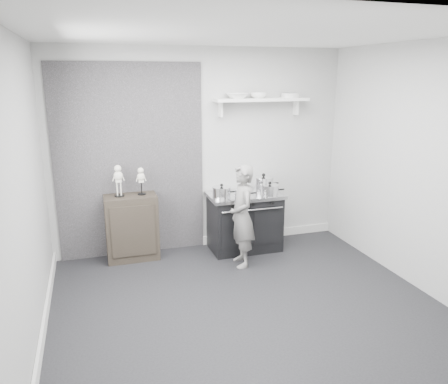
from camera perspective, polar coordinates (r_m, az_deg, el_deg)
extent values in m
plane|color=black|center=(4.73, 2.91, -14.59)|extent=(4.00, 4.00, 0.00)
cube|color=#A7A7A4|center=(5.92, -2.94, 5.41)|extent=(4.00, 0.02, 2.70)
cube|color=#A7A7A4|center=(2.70, 16.68, -7.15)|extent=(4.00, 0.02, 2.70)
cube|color=#A7A7A4|center=(4.02, -24.68, -0.62)|extent=(0.02, 3.60, 2.70)
cube|color=#A7A7A4|center=(5.26, 24.06, 2.89)|extent=(0.02, 3.60, 2.70)
cube|color=silver|center=(4.13, 3.44, 20.03)|extent=(4.00, 3.60, 0.02)
cube|color=black|center=(5.77, -12.10, 3.83)|extent=(1.90, 0.02, 2.50)
cube|color=silver|center=(6.55, 5.79, -5.39)|extent=(2.00, 0.03, 0.12)
cube|color=silver|center=(4.51, -22.56, -16.60)|extent=(0.03, 3.60, 0.12)
cube|color=white|center=(5.97, 4.91, 11.93)|extent=(1.30, 0.26, 0.04)
cube|color=white|center=(5.86, -0.46, 10.75)|extent=(0.03, 0.12, 0.20)
cube|color=white|center=(6.27, 9.39, 10.84)|extent=(0.03, 0.12, 0.20)
cube|color=black|center=(6.01, 2.69, -4.06)|extent=(0.93, 0.56, 0.75)
cube|color=silver|center=(5.89, 2.73, -0.42)|extent=(0.99, 0.60, 0.05)
cube|color=black|center=(5.69, 1.52, -4.99)|extent=(0.39, 0.02, 0.48)
cube|color=black|center=(5.84, 5.70, -4.52)|extent=(0.39, 0.02, 0.48)
cylinder|color=silver|center=(5.65, 3.78, -2.36)|extent=(0.84, 0.02, 0.02)
cylinder|color=black|center=(5.55, 1.05, -1.84)|extent=(0.04, 0.03, 0.04)
cylinder|color=black|center=(5.64, 3.75, -1.59)|extent=(0.04, 0.03, 0.04)
cylinder|color=black|center=(5.74, 6.35, -1.35)|extent=(0.04, 0.03, 0.04)
cube|color=black|center=(5.80, -11.95, -4.51)|extent=(0.66, 0.38, 0.86)
imported|color=slate|center=(5.42, 2.38, -3.16)|extent=(0.34, 0.49, 1.29)
cylinder|color=silver|center=(5.68, -0.31, -0.08)|extent=(0.24, 0.24, 0.13)
cylinder|color=silver|center=(5.66, -0.31, 0.61)|extent=(0.24, 0.24, 0.01)
sphere|color=black|center=(5.66, -0.31, 0.89)|extent=(0.04, 0.04, 0.04)
cylinder|color=black|center=(5.73, 1.20, 0.04)|extent=(0.10, 0.02, 0.02)
cylinder|color=silver|center=(6.05, 5.16, 1.03)|extent=(0.27, 0.27, 0.18)
cylinder|color=silver|center=(6.02, 5.18, 1.92)|extent=(0.28, 0.28, 0.01)
sphere|color=black|center=(6.02, 5.19, 2.22)|extent=(0.05, 0.05, 0.05)
cylinder|color=black|center=(6.11, 6.69, 1.15)|extent=(0.10, 0.02, 0.02)
cylinder|color=silver|center=(5.82, 5.98, 0.20)|extent=(0.24, 0.24, 0.13)
cylinder|color=silver|center=(5.80, 6.00, 0.89)|extent=(0.25, 0.25, 0.01)
sphere|color=black|center=(5.79, 6.01, 1.17)|extent=(0.04, 0.04, 0.04)
cylinder|color=black|center=(5.88, 7.41, 0.32)|extent=(0.10, 0.02, 0.02)
cylinder|color=silver|center=(5.68, 2.41, -0.26)|extent=(0.21, 0.21, 0.10)
cylinder|color=silver|center=(5.66, 2.41, 0.29)|extent=(0.21, 0.21, 0.01)
sphere|color=black|center=(5.66, 2.42, 0.54)|extent=(0.04, 0.04, 0.04)
cylinder|color=black|center=(5.73, 3.75, -0.15)|extent=(0.10, 0.02, 0.02)
imported|color=white|center=(5.85, 1.71, 12.46)|extent=(0.29, 0.29, 0.07)
imported|color=white|center=(5.95, 4.54, 12.46)|extent=(0.22, 0.22, 0.07)
cylinder|color=silver|center=(6.14, 8.66, 12.37)|extent=(0.25, 0.25, 0.06)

